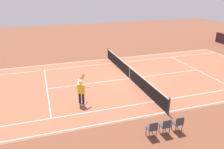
% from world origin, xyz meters
% --- Properties ---
extents(ground_plane, '(60.00, 60.00, 0.00)m').
position_xyz_m(ground_plane, '(0.00, 0.00, 0.00)').
color(ground_plane, brown).
extents(court_slab, '(24.20, 11.40, 0.00)m').
position_xyz_m(court_slab, '(0.00, 0.00, 0.00)').
color(court_slab, '#935138').
rests_on(court_slab, ground_plane).
extents(court_line_markings, '(23.85, 11.05, 0.01)m').
position_xyz_m(court_line_markings, '(0.00, 0.00, 0.00)').
color(court_line_markings, white).
rests_on(court_line_markings, ground_plane).
extents(tennis_net, '(0.10, 11.70, 1.08)m').
position_xyz_m(tennis_net, '(0.00, 0.00, 0.49)').
color(tennis_net, '#2D2D33').
rests_on(tennis_net, ground_plane).
extents(tennis_player_near, '(0.75, 1.14, 1.70)m').
position_xyz_m(tennis_player_near, '(4.46, 3.08, 0.93)').
color(tennis_player_near, black).
rests_on(tennis_player_near, ground_plane).
extents(tennis_ball, '(0.07, 0.07, 0.07)m').
position_xyz_m(tennis_ball, '(-1.06, -0.71, 0.03)').
color(tennis_ball, '#CCE01E').
rests_on(tennis_ball, ground_plane).
extents(spectator_chair_0, '(0.44, 0.44, 0.88)m').
position_xyz_m(spectator_chair_0, '(0.42, 7.37, 0.52)').
color(spectator_chair_0, '#38383D').
rests_on(spectator_chair_0, ground_plane).
extents(spectator_chair_1, '(0.44, 0.44, 0.88)m').
position_xyz_m(spectator_chair_1, '(1.14, 7.37, 0.52)').
color(spectator_chair_1, '#38383D').
rests_on(spectator_chair_1, ground_plane).
extents(spectator_chair_2, '(0.44, 0.44, 0.88)m').
position_xyz_m(spectator_chair_2, '(1.87, 7.37, 0.52)').
color(spectator_chair_2, '#38383D').
rests_on(spectator_chair_2, ground_plane).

